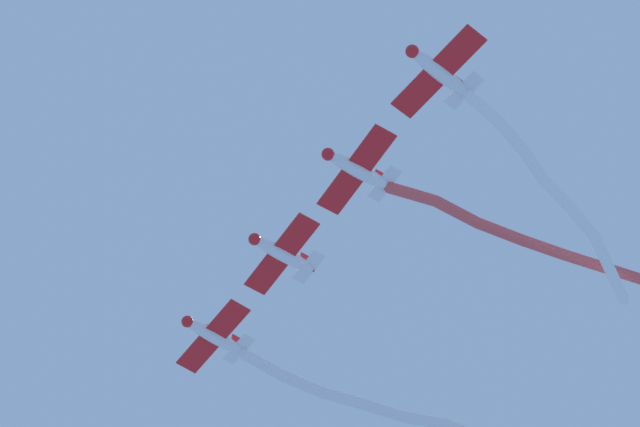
{
  "coord_description": "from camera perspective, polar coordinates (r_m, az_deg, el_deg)",
  "views": [
    {
      "loc": [
        22.96,
        -36.64,
        3.78
      ],
      "look_at": [
        2.81,
        2.61,
        70.31
      ],
      "focal_mm": 71.63,
      "sensor_mm": 36.0,
      "label": 1
    }
  ],
  "objects": [
    {
      "name": "airplane_lead",
      "position": [
        85.78,
        -4.78,
        -5.47
      ],
      "size": [
        6.66,
        5.19,
        1.69
      ],
      "rotation": [
        0.0,
        0.0,
        4.25
      ],
      "color": "white"
    },
    {
      "name": "smoke_trail_lead",
      "position": [
        92.21,
        4.84,
        -9.21
      ],
      "size": [
        17.78,
        24.9,
        3.4
      ],
      "color": "white"
    },
    {
      "name": "airplane_left_wing",
      "position": [
        81.81,
        -1.71,
        -1.8
      ],
      "size": [
        6.57,
        5.16,
        1.69
      ],
      "rotation": [
        0.0,
        0.0,
        4.2
      ],
      "color": "white"
    },
    {
      "name": "airplane_right_wing",
      "position": [
        77.96,
        1.65,
        1.98
      ],
      "size": [
        6.52,
        5.22,
        1.69
      ],
      "rotation": [
        0.0,
        0.0,
        4.17
      ],
      "color": "white"
    },
    {
      "name": "smoke_trail_right_wing",
      "position": [
        85.22,
        11.62,
        -1.88
      ],
      "size": [
        18.3,
        23.3,
        4.6
      ],
      "color": "#DB4C4C"
    },
    {
      "name": "airplane_slot",
      "position": [
        75.3,
        5.32,
        6.33
      ],
      "size": [
        6.74,
        5.22,
        1.69
      ],
      "rotation": [
        0.0,
        0.0,
        4.3
      ],
      "color": "white"
    },
    {
      "name": "smoke_trail_slot",
      "position": [
        80.3,
        10.56,
        0.7
      ],
      "size": [
        3.93,
        18.83,
        1.7
      ],
      "color": "white"
    }
  ]
}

